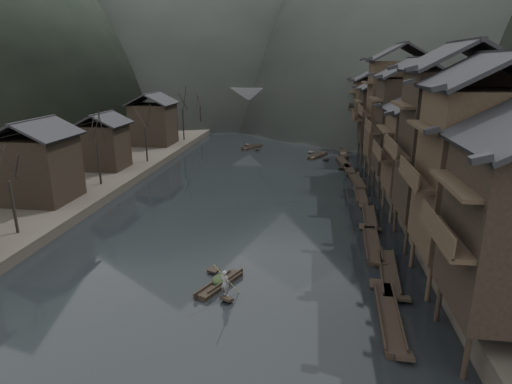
# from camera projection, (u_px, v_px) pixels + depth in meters

# --- Properties ---
(water) EXTENTS (300.00, 300.00, 0.00)m
(water) POSITION_uv_depth(u_px,v_px,m) (219.00, 264.00, 32.18)
(water) COLOR black
(water) RESTS_ON ground
(right_bank) EXTENTS (40.00, 200.00, 1.80)m
(right_bank) POSITION_uv_depth(u_px,v_px,m) (498.00, 155.00, 65.46)
(right_bank) COLOR #2D2823
(right_bank) RESTS_ON ground
(left_bank) EXTENTS (40.00, 200.00, 1.20)m
(left_bank) POSITION_uv_depth(u_px,v_px,m) (71.00, 146.00, 74.35)
(left_bank) COLOR #2D2823
(left_bank) RESTS_ON ground
(stilt_houses) EXTENTS (9.00, 67.60, 17.11)m
(stilt_houses) POSITION_uv_depth(u_px,v_px,m) (415.00, 115.00, 45.32)
(stilt_houses) COLOR black
(stilt_houses) RESTS_ON ground
(left_houses) EXTENTS (8.10, 53.20, 8.73)m
(left_houses) POSITION_uv_depth(u_px,v_px,m) (89.00, 138.00, 52.19)
(left_houses) COLOR black
(left_houses) RESTS_ON left_bank
(bare_trees) EXTENTS (3.95, 72.43, 7.91)m
(bare_trees) POSITION_uv_depth(u_px,v_px,m) (135.00, 125.00, 57.14)
(bare_trees) COLOR black
(bare_trees) RESTS_ON left_bank
(moored_sampans) EXTENTS (2.89, 56.40, 0.47)m
(moored_sampans) POSITION_uv_depth(u_px,v_px,m) (358.00, 197.00, 47.41)
(moored_sampans) COLOR black
(moored_sampans) RESTS_ON water
(midriver_boats) EXTENTS (14.88, 32.36, 0.45)m
(midriver_boats) POSITION_uv_depth(u_px,v_px,m) (291.00, 140.00, 82.27)
(midriver_boats) COLOR black
(midriver_boats) RESTS_ON water
(stone_bridge) EXTENTS (40.00, 6.00, 9.00)m
(stone_bridge) POSITION_uv_depth(u_px,v_px,m) (285.00, 105.00, 98.99)
(stone_bridge) COLOR #4C4C4F
(stone_bridge) RESTS_ON ground
(hero_sampan) EXTENTS (2.67, 4.48, 0.43)m
(hero_sampan) POSITION_uv_depth(u_px,v_px,m) (220.00, 284.00, 28.84)
(hero_sampan) COLOR black
(hero_sampan) RESTS_ON water
(cargo_heap) EXTENTS (1.01, 1.32, 0.61)m
(cargo_heap) POSITION_uv_depth(u_px,v_px,m) (219.00, 275.00, 28.88)
(cargo_heap) COLOR black
(cargo_heap) RESTS_ON hero_sampan
(boatman) EXTENTS (0.77, 0.66, 1.78)m
(boatman) POSITION_uv_depth(u_px,v_px,m) (225.00, 280.00, 27.05)
(boatman) COLOR slate
(boatman) RESTS_ON hero_sampan
(bamboo_pole) EXTENTS (1.36, 2.02, 3.10)m
(bamboo_pole) POSITION_uv_depth(u_px,v_px,m) (227.00, 245.00, 26.32)
(bamboo_pole) COLOR #8C7A51
(bamboo_pole) RESTS_ON boatman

